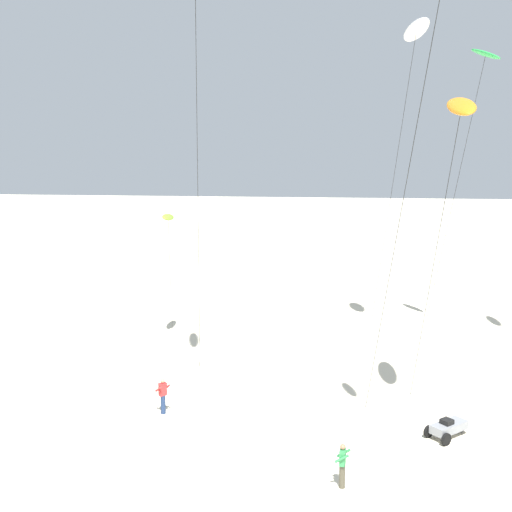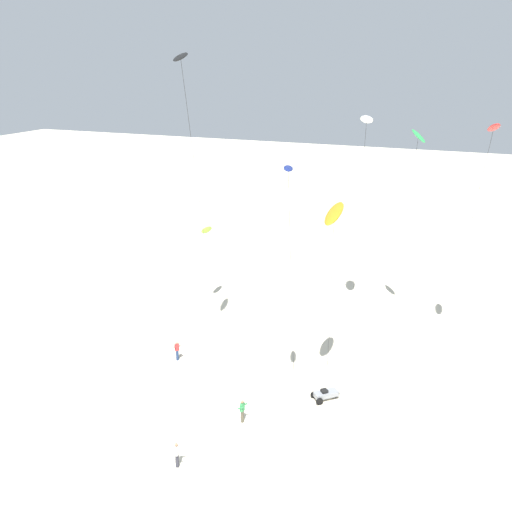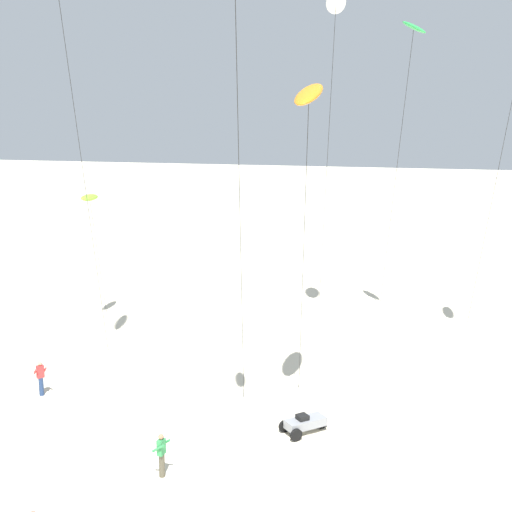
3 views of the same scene
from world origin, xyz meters
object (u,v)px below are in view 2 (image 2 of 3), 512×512
kite_black (182,64)px  kite_white (367,120)px  kite_navy (288,175)px  kite_lime (207,230)px  kite_red (493,130)px  kite_green (418,139)px  kite_orange (334,214)px  kite_flyer_middle (242,411)px  beach_buggy (325,394)px  kite_flyer_furthest (177,454)px  kite_flyer_nearest (177,350)px

kite_black → kite_white: kite_black is taller
kite_navy → kite_lime: (-12.96, 15.17, -8.97)m
kite_red → kite_green: 6.66m
kite_orange → kite_red: (8.85, 8.78, 4.70)m
kite_flyer_middle → kite_white: bearing=76.7°
kite_orange → beach_buggy: (0.10, -0.41, -13.13)m
kite_navy → kite_flyer_furthest: 17.58m
kite_navy → beach_buggy: size_ratio=8.94×
kite_green → beach_buggy: 21.25m
kite_navy → kite_flyer_furthest: size_ratio=10.40×
kite_black → kite_red: bearing=25.3°
kite_orange → kite_flyer_furthest: 17.54m
kite_black → kite_flyer_furthest: (4.13, -10.06, -21.68)m
kite_lime → beach_buggy: kite_lime is taller
kite_black → kite_green: (13.93, 12.86, -5.64)m
kite_orange → kite_red: 13.33m
kite_red → kite_green: size_ratio=1.07×
kite_red → beach_buggy: 21.89m
kite_orange → kite_green: bearing=74.4°
kite_lime → kite_flyer_furthest: (8.34, -21.12, -6.91)m
kite_red → kite_flyer_middle: 25.82m
kite_lime → kite_flyer_nearest: 12.53m
kite_flyer_middle → beach_buggy: 6.42m
kite_green → kite_white: bearing=-165.8°
kite_red → kite_orange: bearing=-135.2°
kite_navy → kite_flyer_nearest: size_ratio=10.40×
kite_lime → kite_flyer_furthest: size_ratio=4.85×
kite_red → kite_flyer_furthest: (-15.14, -19.17, -17.37)m
kite_navy → kite_lime: size_ratio=2.14×
kite_white → kite_flyer_middle: kite_white is taller
kite_lime → kite_flyer_nearest: size_ratio=4.85×
kite_lime → beach_buggy: 19.89m
kite_green → beach_buggy: kite_green is taller
kite_black → kite_green: size_ratio=1.32×
kite_navy → kite_flyer_middle: 16.12m
kite_black → beach_buggy: kite_black is taller
kite_lime → kite_flyer_middle: size_ratio=4.85×
kite_lime → kite_flyer_nearest: (2.22, -10.22, -6.91)m
kite_navy → kite_flyer_nearest: bearing=155.2°
kite_flyer_nearest → kite_flyer_middle: (8.03, -5.51, 0.00)m
kite_black → kite_flyer_middle: bearing=-37.7°
kite_red → kite_white: size_ratio=1.00×
kite_navy → kite_white: kite_white is taller
kite_red → kite_lime: 25.78m
kite_red → kite_flyer_furthest: 29.97m
kite_flyer_middle → kite_green: bearing=65.8°
kite_black → kite_orange: (10.42, 0.32, -9.01)m
beach_buggy → kite_white: bearing=92.8°
kite_red → kite_lime: kite_red is taller
kite_lime → kite_orange: bearing=-36.3°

